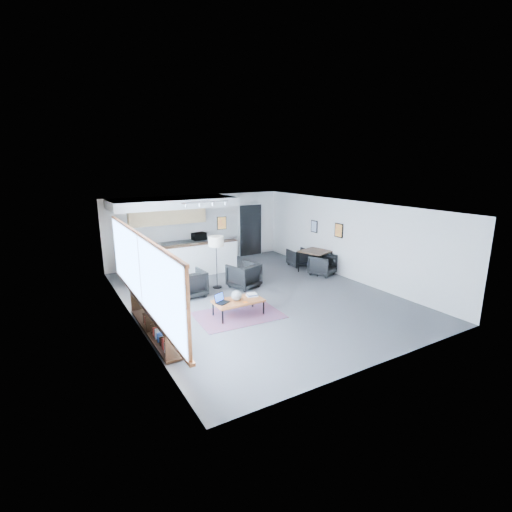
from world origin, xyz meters
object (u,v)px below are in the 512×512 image
book_stack (252,295)px  microwave (199,236)px  armchair_left (190,282)px  floor_lamp (216,243)px  coffee_table (238,301)px  ceramic_pot (237,295)px  laptop (221,300)px  dining_chair_near (323,266)px  armchair_right (244,274)px  dining_table (315,253)px  dining_chair_far (298,258)px

book_stack → microwave: bearing=83.2°
armchair_left → floor_lamp: bearing=-165.8°
coffee_table → armchair_left: armchair_left is taller
ceramic_pot → book_stack: size_ratio=0.85×
laptop → dining_chair_near: dining_chair_near is taller
floor_lamp → dining_chair_near: bearing=-9.7°
coffee_table → ceramic_pot: 0.17m
coffee_table → microwave: 5.34m
armchair_left → armchair_right: bearing=174.1°
armchair_right → dining_table: 2.99m
coffee_table → dining_table: dining_table is taller
microwave → dining_table: bearing=-52.4°
coffee_table → laptop: size_ratio=3.13×
floor_lamp → microwave: 3.00m
book_stack → floor_lamp: floor_lamp is taller
dining_table → microwave: (-3.09, 3.14, 0.39)m
laptop → armchair_right: 2.41m
armchair_right → dining_chair_near: size_ratio=1.28×
coffee_table → ceramic_pot: (-0.05, 0.00, 0.16)m
coffee_table → dining_table: (4.15, 2.05, 0.33)m
floor_lamp → ceramic_pot: bearing=-102.3°
laptop → armchair_right: armchair_right is taller
floor_lamp → dining_table: bearing=-3.3°
book_stack → dining_chair_near: dining_chair_near is taller
book_stack → armchair_right: 1.94m
laptop → ceramic_pot: 0.41m
coffee_table → dining_chair_near: dining_chair_near is taller
laptop → dining_table: dining_table is taller
book_stack → dining_chair_near: size_ratio=0.47×
microwave → coffee_table: bearing=-108.5°
dining_table → dining_chair_near: dining_table is taller
dining_chair_near → dining_chair_far: 1.39m
armchair_left → laptop: bearing=90.6°
laptop → armchair_left: armchair_left is taller
coffee_table → dining_chair_near: size_ratio=1.88×
armchair_right → ceramic_pot: bearing=38.4°
ceramic_pot → floor_lamp: (0.49, 2.26, 0.87)m
laptop → book_stack: size_ratio=1.29×
ceramic_pot → microwave: size_ratio=0.53×
dining_table → dining_chair_far: 1.05m
ceramic_pot → dining_chair_near: size_ratio=0.40×
armchair_left → dining_table: 4.71m
armchair_right → dining_table: (2.97, 0.19, 0.28)m
floor_lamp → dining_chair_far: bearing=11.6°
floor_lamp → microwave: floor_lamp is taller
dining_chair_far → microwave: bearing=-31.5°
laptop → floor_lamp: bearing=42.8°
dining_chair_far → coffee_table: bearing=39.6°
dining_chair_far → dining_chair_near: bearing=93.5°
armchair_right → dining_chair_far: bearing=-177.1°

